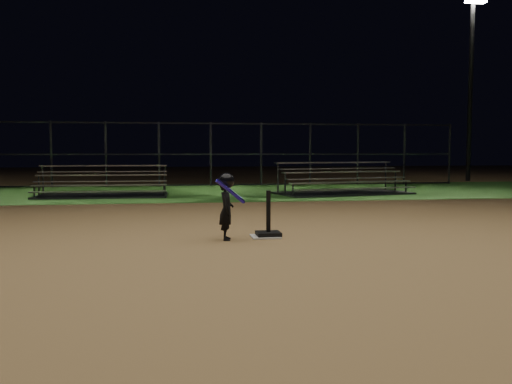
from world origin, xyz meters
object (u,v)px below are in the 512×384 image
batting_tee (268,228)px  bleacher_left (103,190)px  home_plate (265,237)px  light_pole_right (472,72)px  child_batter (226,204)px  bleacher_right (343,188)px

batting_tee → bleacher_left: bleacher_left is taller
home_plate → bleacher_left: 9.14m
home_plate → batting_tee: (0.05, 0.02, 0.14)m
light_pole_right → home_plate: bearing=-128.8°
home_plate → light_pole_right: bearing=51.2°
child_batter → bleacher_left: (-2.93, 8.59, -0.36)m
child_batter → light_pole_right: 20.19m
child_batter → home_plate: bearing=-70.1°
home_plate → light_pole_right: 19.79m
child_batter → light_pole_right: size_ratio=0.13×
bleacher_right → child_batter: bearing=-130.3°
child_batter → light_pole_right: light_pole_right is taller
bleacher_left → bleacher_right: size_ratio=0.86×
home_plate → light_pole_right: size_ratio=0.05×
home_plate → light_pole_right: (12.00, 14.94, 4.93)m
home_plate → bleacher_left: bearing=113.0°
bleacher_left → bleacher_right: 7.47m
batting_tee → light_pole_right: 19.71m
bleacher_left → child_batter: bearing=-70.9°
home_plate → bleacher_right: bearing=64.8°
batting_tee → home_plate: bearing=-157.5°
batting_tee → bleacher_left: 9.14m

